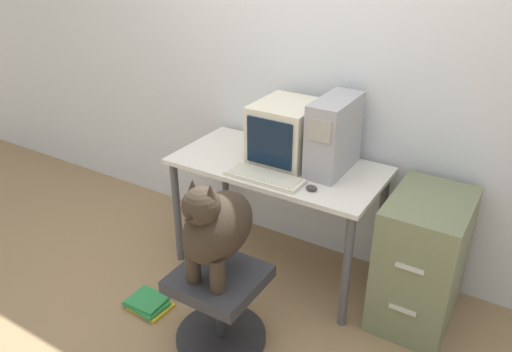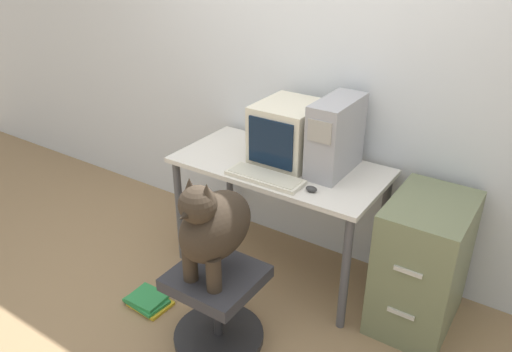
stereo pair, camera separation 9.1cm
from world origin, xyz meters
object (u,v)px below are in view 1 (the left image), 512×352
object	(u,v)px
crt_monitor	(286,132)
book_stack_floor	(148,303)
filing_cabinet	(421,260)
pc_tower	(334,135)
keyboard	(264,177)
office_chair	(220,305)
dog	(216,226)

from	to	relation	value
crt_monitor	book_stack_floor	world-z (taller)	crt_monitor
crt_monitor	filing_cabinet	world-z (taller)	crt_monitor
pc_tower	keyboard	xyz separation A→B (m)	(-0.28, -0.33, -0.21)
crt_monitor	office_chair	bearing A→B (deg)	-85.44
filing_cabinet	crt_monitor	bearing A→B (deg)	176.17
crt_monitor	filing_cabinet	xyz separation A→B (m)	(0.93, -0.06, -0.57)
keyboard	dog	bearing A→B (deg)	-86.00
keyboard	dog	world-z (taller)	dog
crt_monitor	book_stack_floor	bearing A→B (deg)	-118.47
dog	pc_tower	bearing A→B (deg)	74.51
keyboard	dog	size ratio (longest dim) A/B	0.79
keyboard	dog	distance (m)	0.54
pc_tower	book_stack_floor	world-z (taller)	pc_tower
dog	office_chair	bearing A→B (deg)	90.00
crt_monitor	pc_tower	bearing A→B (deg)	3.44
office_chair	book_stack_floor	bearing A→B (deg)	-177.84
filing_cabinet	book_stack_floor	distance (m)	1.64
crt_monitor	book_stack_floor	distance (m)	1.35
crt_monitor	office_chair	world-z (taller)	crt_monitor
crt_monitor	dog	world-z (taller)	crt_monitor
pc_tower	dog	size ratio (longest dim) A/B	0.75
dog	keyboard	bearing A→B (deg)	94.00
book_stack_floor	pc_tower	bearing A→B (deg)	48.63
pc_tower	dog	world-z (taller)	pc_tower
crt_monitor	pc_tower	xyz separation A→B (m)	(0.31, 0.02, 0.04)
keyboard	book_stack_floor	bearing A→B (deg)	-132.04
keyboard	filing_cabinet	xyz separation A→B (m)	(0.90, 0.25, -0.40)
office_chair	filing_cabinet	xyz separation A→B (m)	(0.86, 0.78, 0.14)
dog	book_stack_floor	size ratio (longest dim) A/B	2.15
keyboard	book_stack_floor	size ratio (longest dim) A/B	1.70
pc_tower	dog	bearing A→B (deg)	-105.49
crt_monitor	filing_cabinet	bearing A→B (deg)	-3.83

